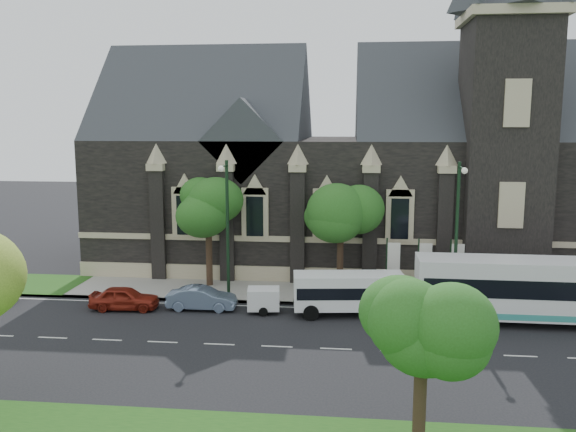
# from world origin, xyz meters

# --- Properties ---
(ground) EXTENTS (160.00, 160.00, 0.00)m
(ground) POSITION_xyz_m (0.00, 0.00, 0.00)
(ground) COLOR black
(ground) RESTS_ON ground
(sidewalk) EXTENTS (80.00, 5.00, 0.15)m
(sidewalk) POSITION_xyz_m (0.00, 9.50, 0.07)
(sidewalk) COLOR #9B958D
(sidewalk) RESTS_ON ground
(museum) EXTENTS (40.00, 17.70, 29.90)m
(museum) POSITION_xyz_m (5.12, 18.78, 8.17)
(museum) COLOR black
(museum) RESTS_ON ground
(tree_park_east) EXTENTS (3.40, 3.40, 6.28)m
(tree_park_east) POSITION_xyz_m (6.18, -9.32, 4.62)
(tree_park_east) COLOR black
(tree_park_east) RESTS_ON ground
(tree_walk_right) EXTENTS (4.08, 4.08, 7.80)m
(tree_walk_right) POSITION_xyz_m (3.21, 10.71, 5.82)
(tree_walk_right) COLOR black
(tree_walk_right) RESTS_ON ground
(tree_walk_left) EXTENTS (3.91, 3.91, 7.64)m
(tree_walk_left) POSITION_xyz_m (-5.80, 10.70, 5.73)
(tree_walk_left) COLOR black
(tree_walk_left) RESTS_ON ground
(street_lamp_near) EXTENTS (0.36, 1.88, 9.00)m
(street_lamp_near) POSITION_xyz_m (10.00, 7.09, 5.11)
(street_lamp_near) COLOR black
(street_lamp_near) RESTS_ON ground
(street_lamp_mid) EXTENTS (0.36, 1.88, 9.00)m
(street_lamp_mid) POSITION_xyz_m (-4.00, 7.09, 5.11)
(street_lamp_mid) COLOR black
(street_lamp_mid) RESTS_ON ground
(banner_flag_left) EXTENTS (0.90, 0.10, 4.00)m
(banner_flag_left) POSITION_xyz_m (6.29, 9.00, 2.38)
(banner_flag_left) COLOR black
(banner_flag_left) RESTS_ON ground
(banner_flag_center) EXTENTS (0.90, 0.10, 4.00)m
(banner_flag_center) POSITION_xyz_m (8.29, 9.00, 2.38)
(banner_flag_center) COLOR black
(banner_flag_center) RESTS_ON ground
(banner_flag_right) EXTENTS (0.90, 0.10, 4.00)m
(banner_flag_right) POSITION_xyz_m (10.29, 9.00, 2.38)
(banner_flag_right) COLOR black
(banner_flag_right) RESTS_ON ground
(tour_coach) EXTENTS (12.74, 3.05, 3.71)m
(tour_coach) POSITION_xyz_m (13.84, 4.99, 2.01)
(tour_coach) COLOR silver
(tour_coach) RESTS_ON ground
(shuttle_bus) EXTENTS (6.64, 2.96, 2.49)m
(shuttle_bus) POSITION_xyz_m (3.61, 5.48, 1.45)
(shuttle_bus) COLOR white
(shuttle_bus) RESTS_ON ground
(box_trailer) EXTENTS (2.82, 1.67, 1.47)m
(box_trailer) POSITION_xyz_m (-1.46, 5.37, 0.84)
(box_trailer) COLOR silver
(box_trailer) RESTS_ON ground
(sedan) EXTENTS (4.25, 1.54, 1.39)m
(sedan) POSITION_xyz_m (-5.31, 5.57, 0.70)
(sedan) COLOR slate
(sedan) RESTS_ON ground
(car_far_red) EXTENTS (4.25, 1.95, 1.41)m
(car_far_red) POSITION_xyz_m (-10.00, 5.08, 0.71)
(car_far_red) COLOR maroon
(car_far_red) RESTS_ON ground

